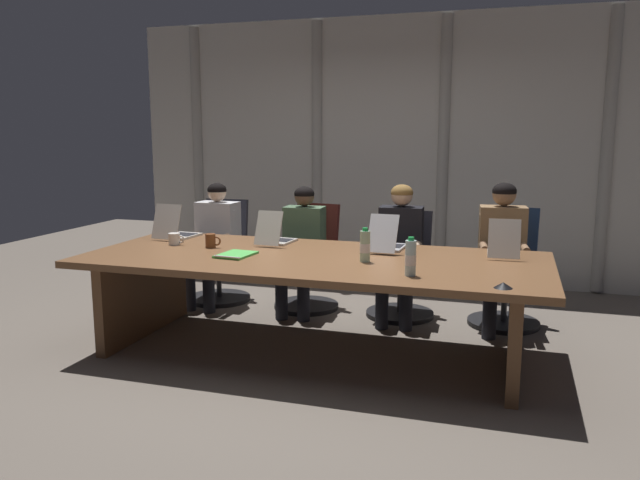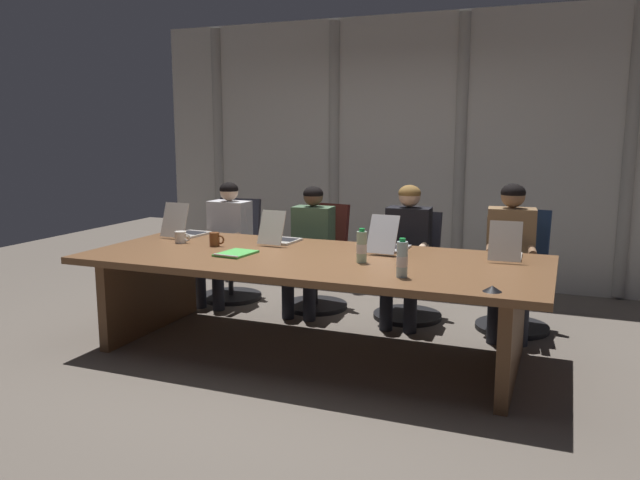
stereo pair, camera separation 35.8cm
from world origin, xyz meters
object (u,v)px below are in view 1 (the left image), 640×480
office_chair_right_mid (506,281)px  person_center (400,244)px  laptop_right_mid (503,249)px  spiral_notepad (236,255)px  laptop_left_end (177,231)px  laptop_center (388,243)px  coffee_mug_far (211,241)px  laptop_left_mid (276,237)px  person_left_end (213,236)px  water_bottle_primary (411,258)px  water_bottle_secondary (365,246)px  person_right_mid (503,247)px  person_left_mid (301,242)px  conference_mic_left_side (503,285)px  office_chair_left_end (221,262)px  office_chair_center (402,276)px  coffee_mug_near (175,239)px  office_chair_left_mid (309,269)px

office_chair_right_mid → person_center: size_ratio=0.84×
laptop_right_mid → spiral_notepad: (-1.88, -0.57, -0.05)m
laptop_left_end → spiral_notepad: bearing=-120.3°
laptop_center → coffee_mug_far: laptop_center is taller
laptop_left_mid → person_left_end: size_ratio=0.36×
person_center → coffee_mug_far: size_ratio=9.11×
water_bottle_primary → water_bottle_secondary: (-0.37, 0.34, -0.00)m
person_center → person_right_mid: person_right_mid is taller
office_chair_right_mid → spiral_notepad: bearing=-47.0°
person_left_mid → conference_mic_left_side: (1.78, -1.55, 0.10)m
laptop_left_mid → laptop_right_mid: (1.77, 0.01, 0.00)m
person_left_mid → water_bottle_secondary: (0.83, -1.06, 0.19)m
laptop_right_mid → office_chair_left_end: laptop_right_mid is taller
office_chair_right_mid → person_right_mid: (-0.04, -0.16, 0.32)m
person_left_mid → laptop_left_end: bearing=-60.9°
laptop_left_mid → conference_mic_left_side: size_ratio=3.76×
laptop_left_end → person_center: person_center is taller
laptop_center → laptop_right_mid: bearing=-86.3°
laptop_left_mid → office_chair_center: laptop_left_mid is taller
laptop_left_end → laptop_center: laptop_left_end is taller
laptop_center → office_chair_left_end: bearing=70.5°
office_chair_left_end → office_chair_right_mid: office_chair_right_mid is taller
office_chair_right_mid → person_right_mid: 0.36m
laptop_left_end → coffee_mug_near: (0.15, -0.29, -0.01)m
person_center → laptop_center: bearing=-1.9°
office_chair_center → laptop_left_mid: bearing=-46.7°
laptop_left_mid → water_bottle_primary: (1.23, -0.81, 0.06)m
laptop_left_mid → person_right_mid: bearing=-68.0°
office_chair_center → person_left_mid: (-0.89, -0.17, 0.29)m
coffee_mug_near → office_chair_left_end: bearing=96.1°
person_right_mid → water_bottle_primary: (-0.54, -1.40, 0.15)m
person_left_mid → water_bottle_primary: size_ratio=4.59×
office_chair_left_mid → person_left_end: 0.95m
person_left_end → conference_mic_left_side: 3.08m
office_chair_center → laptop_center: bearing=4.7°
water_bottle_secondary → office_chair_center: bearing=87.3°
coffee_mug_near → person_right_mid: bearing=19.1°
person_left_mid → person_right_mid: bearing=88.1°
office_chair_center → person_center: person_center is taller
person_right_mid → coffee_mug_near: 2.67m
office_chair_center → spiral_notepad: 1.69m
person_right_mid → coffee_mug_near: bearing=-76.8°
office_chair_left_mid → water_bottle_primary: size_ratio=3.87×
office_chair_left_mid → person_left_end: person_left_end is taller
laptop_right_mid → coffee_mug_far: size_ratio=3.10×
person_left_mid → office_chair_center: bearing=98.2°
person_right_mid → coffee_mug_far: person_right_mid is taller
laptop_left_mid → laptop_center: size_ratio=0.88×
office_chair_center → person_center: 0.35m
office_chair_center → person_left_end: size_ratio=0.81×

